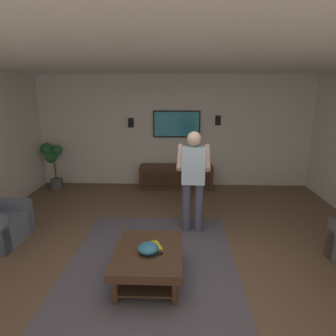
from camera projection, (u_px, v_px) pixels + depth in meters
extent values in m
plane|color=brown|center=(169.00, 268.00, 3.69)|extent=(8.34, 8.34, 0.00)
cube|color=silver|center=(174.00, 131.00, 6.76)|extent=(0.10, 6.61, 2.61)
cube|color=white|center=(169.00, 48.00, 3.00)|extent=(7.15, 6.61, 0.10)
cube|color=#514C56|center=(151.00, 269.00, 3.66)|extent=(3.08, 2.22, 0.01)
cube|color=slate|center=(7.00, 216.00, 4.58)|extent=(0.18, 0.80, 0.56)
cube|color=#422B1C|center=(148.00, 254.00, 3.38)|extent=(1.00, 0.80, 0.10)
cylinder|color=#422B1C|center=(176.00, 250.00, 3.82)|extent=(0.07, 0.07, 0.30)
cylinder|color=#422B1C|center=(128.00, 249.00, 3.84)|extent=(0.07, 0.07, 0.30)
cylinder|color=#422B1C|center=(175.00, 293.00, 3.01)|extent=(0.07, 0.07, 0.30)
cylinder|color=#422B1C|center=(115.00, 291.00, 3.03)|extent=(0.07, 0.07, 0.30)
cube|color=#382417|center=(149.00, 272.00, 3.44)|extent=(0.88, 0.68, 0.03)
cube|color=#422B1C|center=(176.00, 177.00, 6.70)|extent=(0.44, 1.70, 0.55)
cube|color=#352216|center=(176.00, 180.00, 6.49)|extent=(0.01, 1.56, 0.39)
cube|color=black|center=(177.00, 124.00, 6.62)|extent=(0.05, 1.10, 0.62)
cube|color=teal|center=(177.00, 124.00, 6.59)|extent=(0.01, 1.04, 0.56)
cylinder|color=#4C5166|center=(199.00, 208.00, 4.58)|extent=(0.14, 0.14, 0.82)
cylinder|color=#4C5166|center=(186.00, 207.00, 4.59)|extent=(0.14, 0.14, 0.82)
cube|color=silver|center=(193.00, 165.00, 4.40)|extent=(0.24, 0.37, 0.58)
sphere|color=beige|center=(194.00, 139.00, 4.30)|extent=(0.22, 0.22, 0.22)
cylinder|color=beige|center=(207.00, 158.00, 4.53)|extent=(0.48, 0.12, 0.37)
cylinder|color=beige|center=(180.00, 157.00, 4.57)|extent=(0.48, 0.12, 0.37)
cube|color=white|center=(194.00, 160.00, 4.77)|extent=(0.04, 0.05, 0.16)
cylinder|color=#4C4C51|center=(57.00, 184.00, 6.68)|extent=(0.28, 0.28, 0.24)
cylinder|color=brown|center=(55.00, 171.00, 6.60)|extent=(0.04, 0.04, 0.39)
sphere|color=#235B2D|center=(47.00, 149.00, 6.49)|extent=(0.29, 0.29, 0.29)
sphere|color=#235B2D|center=(57.00, 150.00, 6.52)|extent=(0.24, 0.24, 0.24)
sphere|color=#235B2D|center=(51.00, 157.00, 6.55)|extent=(0.26, 0.26, 0.26)
ellipsoid|color=teal|center=(148.00, 248.00, 3.30)|extent=(0.25, 0.25, 0.11)
cube|color=white|center=(146.00, 247.00, 3.42)|extent=(0.08, 0.16, 0.02)
cube|color=black|center=(156.00, 254.00, 3.25)|extent=(0.12, 0.15, 0.02)
cube|color=gold|center=(154.00, 247.00, 3.40)|extent=(0.27, 0.23, 0.04)
sphere|color=gold|center=(181.00, 162.00, 6.55)|extent=(0.22, 0.22, 0.22)
cube|color=black|center=(218.00, 120.00, 6.57)|extent=(0.06, 0.12, 0.22)
cube|color=black|center=(131.00, 123.00, 6.66)|extent=(0.06, 0.12, 0.22)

